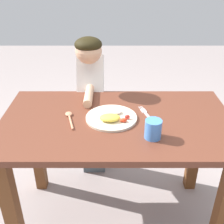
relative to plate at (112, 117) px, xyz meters
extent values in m
plane|color=gray|center=(0.03, 0.00, -0.77)|extent=(8.00, 8.00, 0.00)
cube|color=brown|center=(0.03, 0.00, -0.03)|extent=(1.27, 0.72, 0.03)
cube|color=brown|center=(-0.53, -0.28, -0.41)|extent=(0.07, 0.07, 0.72)
cube|color=brown|center=(0.59, -0.28, -0.41)|extent=(0.07, 0.07, 0.72)
cube|color=brown|center=(-0.53, 0.28, -0.41)|extent=(0.07, 0.07, 0.72)
cube|color=brown|center=(0.59, 0.28, -0.41)|extent=(0.07, 0.07, 0.72)
cylinder|color=beige|center=(0.00, 0.01, -0.01)|extent=(0.28, 0.28, 0.01)
ellipsoid|color=yellow|center=(-0.01, -0.03, 0.02)|extent=(0.11, 0.08, 0.03)
ellipsoid|color=red|center=(0.06, -0.05, 0.01)|extent=(0.04, 0.03, 0.02)
ellipsoid|color=red|center=(0.08, -0.02, 0.01)|extent=(0.03, 0.02, 0.03)
ellipsoid|color=white|center=(0.02, 0.04, 0.01)|extent=(0.06, 0.05, 0.02)
cube|color=silver|center=(0.21, 0.01, -0.01)|extent=(0.05, 0.14, 0.01)
cube|color=silver|center=(0.18, 0.09, -0.01)|extent=(0.04, 0.04, 0.01)
cylinder|color=silver|center=(0.18, 0.13, -0.01)|extent=(0.01, 0.03, 0.00)
cylinder|color=silver|center=(0.17, 0.12, -0.01)|extent=(0.01, 0.03, 0.00)
cylinder|color=silver|center=(0.16, 0.12, -0.01)|extent=(0.01, 0.03, 0.00)
cylinder|color=tan|center=(-0.22, -0.04, -0.01)|extent=(0.05, 0.13, 0.01)
ellipsoid|color=tan|center=(-0.24, 0.05, 0.00)|extent=(0.05, 0.06, 0.02)
cylinder|color=#4685DE|center=(0.20, -0.17, 0.04)|extent=(0.08, 0.08, 0.10)
cube|color=#445057|center=(-0.14, 0.49, -0.46)|extent=(0.17, 0.14, 0.62)
cube|color=white|center=(-0.14, 0.43, 0.02)|extent=(0.17, 0.26, 0.39)
sphere|color=#D8A884|center=(-0.14, 0.36, 0.26)|extent=(0.16, 0.16, 0.16)
ellipsoid|color=black|center=(-0.14, 0.36, 0.30)|extent=(0.17, 0.17, 0.09)
cylinder|color=#D8A884|center=(-0.14, 0.24, 0.01)|extent=(0.05, 0.23, 0.05)
camera|label=1|loc=(0.00, -1.31, 0.77)|focal=45.16mm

